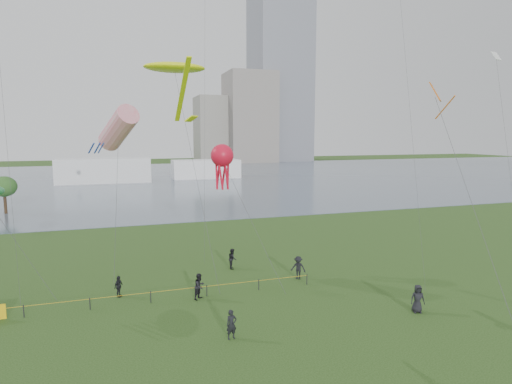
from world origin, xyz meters
name	(u,v)px	position (x,y,z in m)	size (l,w,h in m)	color
lake	(153,179)	(0.00, 100.00, 0.02)	(400.00, 120.00, 0.08)	slate
tower	(280,25)	(62.00, 168.00, 60.00)	(24.00, 24.00, 120.00)	slate
building_mid	(250,118)	(46.00, 162.00, 19.00)	(20.00, 20.00, 38.00)	gray
building_low	(215,130)	(32.00, 168.00, 14.00)	(16.00, 18.00, 28.00)	gray
pavilion_left	(104,170)	(-12.00, 95.00, 3.00)	(22.00, 8.00, 6.00)	white
pavilion_right	(206,169)	(14.00, 98.00, 2.50)	(18.00, 7.00, 5.00)	white
fence	(55,306)	(-12.87, 13.21, 0.55)	(24.07, 0.07, 1.05)	black
spectator_a	(200,286)	(-3.34, 12.85, 0.94)	(0.92, 0.71, 1.89)	black
spectator_b	(298,268)	(5.12, 14.63, 0.95)	(1.23, 0.71, 1.91)	black
spectator_c	(119,286)	(-8.88, 15.05, 0.78)	(0.92, 0.38, 1.56)	black
spectator_d	(418,299)	(10.02, 6.10, 0.94)	(0.92, 0.60, 1.88)	black
spectator_f	(232,324)	(-2.69, 6.27, 0.86)	(0.63, 0.41, 1.73)	black
spectator_g	(232,259)	(0.70, 18.97, 0.90)	(0.87, 0.68, 1.79)	black
kite_stingray	(175,68)	(-3.74, 20.52, 17.23)	(5.15, 10.08, 17.71)	#3F3F42
kite_windsock	(118,128)	(-8.42, 21.26, 12.26)	(4.30, 6.30, 14.21)	#3F3F42
kite_octopus	(222,157)	(-0.07, 19.23, 9.87)	(3.95, 8.51, 10.96)	#3F3F42
kite_delta	(440,105)	(10.25, 5.28, 13.53)	(3.49, 11.66, 14.93)	#3F3F42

